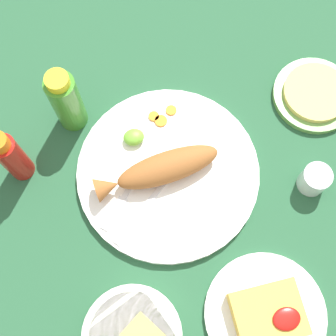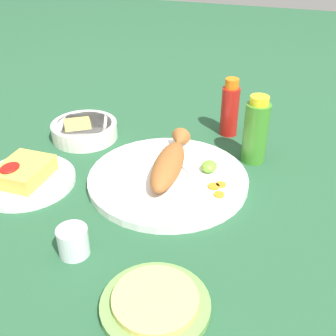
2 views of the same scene
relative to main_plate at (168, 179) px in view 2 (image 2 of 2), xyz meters
The scene contains 17 objects.
ground_plane 0.01m from the main_plate, ahead, with size 4.00×4.00×0.00m, color #235133.
main_plate is the anchor object (origin of this frame).
fried_fish 0.04m from the main_plate, behind, with size 0.25×0.08×0.05m.
fork_near 0.09m from the main_plate, 135.79° to the right, with size 0.15×0.13×0.00m.
fork_far 0.09m from the main_plate, 164.31° to the right, with size 0.14×0.14×0.00m.
carrot_slice_near 0.13m from the main_plate, 73.28° to the left, with size 0.02×0.02×0.00m, color orange.
carrot_slice_mid 0.11m from the main_plate, 83.76° to the left, with size 0.03×0.03×0.00m, color orange.
carrot_slice_far 0.12m from the main_plate, 89.42° to the left, with size 0.02×0.02×0.00m, color orange.
lime_wedge_main 0.10m from the main_plate, 121.33° to the left, with size 0.04×0.04×0.02m, color #6BB233.
hot_sauce_bottle_red 0.29m from the main_plate, 164.09° to the left, with size 0.05×0.05×0.16m.
hot_sauce_bottle_green 0.24m from the main_plate, 134.13° to the left, with size 0.06×0.06×0.17m.
salt_cup 0.28m from the main_plate, 17.86° to the right, with size 0.06×0.06×0.05m.
side_plate_fries 0.32m from the main_plate, 70.69° to the right, with size 0.22×0.22×0.01m, color white.
fries_pile 0.32m from the main_plate, 70.58° to the right, with size 0.12×0.10×0.04m.
guacamole_bowl 0.31m from the main_plate, 115.33° to the right, with size 0.17×0.17×0.06m.
tortilla_plate 0.35m from the main_plate, 15.37° to the left, with size 0.17×0.17×0.01m, color #6B9E4C.
tortilla_stack 0.35m from the main_plate, 15.37° to the left, with size 0.13×0.13×0.01m, color #E0C666.
Camera 2 is at (0.74, 0.25, 0.53)m, focal length 45.00 mm.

